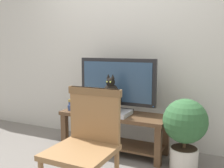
# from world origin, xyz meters

# --- Properties ---
(ground_plane) EXTENTS (12.00, 12.00, 0.00)m
(ground_plane) POSITION_xyz_m (0.00, 0.00, 0.00)
(ground_plane) COLOR slate
(back_wall) EXTENTS (7.00, 0.12, 2.80)m
(back_wall) POSITION_xyz_m (0.00, 0.93, 1.40)
(back_wall) COLOR beige
(back_wall) RESTS_ON ground
(tv_stand) EXTENTS (1.31, 0.45, 0.48)m
(tv_stand) POSITION_xyz_m (0.01, 0.47, 0.33)
(tv_stand) COLOR #513823
(tv_stand) RESTS_ON ground
(tv) EXTENTS (0.99, 0.20, 0.66)m
(tv) POSITION_xyz_m (0.01, 0.56, 0.84)
(tv) COLOR black
(tv) RESTS_ON tv_stand
(media_box) EXTENTS (0.42, 0.30, 0.05)m
(media_box) POSITION_xyz_m (0.02, 0.39, 0.51)
(media_box) COLOR #ADADB2
(media_box) RESTS_ON tv_stand
(cat) EXTENTS (0.23, 0.29, 0.44)m
(cat) POSITION_xyz_m (0.02, 0.38, 0.70)
(cat) COLOR black
(cat) RESTS_ON media_box
(wooden_chair) EXTENTS (0.48, 0.48, 0.95)m
(wooden_chair) POSITION_xyz_m (0.29, -0.64, 0.56)
(wooden_chair) COLOR olive
(wooden_chair) RESTS_ON ground
(book_stack) EXTENTS (0.24, 0.20, 0.14)m
(book_stack) POSITION_xyz_m (-0.47, 0.42, 0.56)
(book_stack) COLOR #33477A
(book_stack) RESTS_ON tv_stand
(potted_plant) EXTENTS (0.46, 0.46, 0.75)m
(potted_plant) POSITION_xyz_m (0.88, 0.36, 0.45)
(potted_plant) COLOR beige
(potted_plant) RESTS_ON ground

